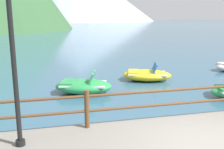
% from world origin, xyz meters
% --- Properties ---
extents(ground_plane, '(200.00, 200.00, 0.00)m').
position_xyz_m(ground_plane, '(0.00, 40.00, 0.00)').
color(ground_plane, '#38607A').
extents(dock_railing, '(23.92, 0.12, 0.95)m').
position_xyz_m(dock_railing, '(-0.00, 1.55, 0.98)').
color(dock_railing, brown).
rests_on(dock_railing, promenade_dock).
extents(lamp_post, '(0.28, 0.28, 4.01)m').
position_xyz_m(lamp_post, '(-3.90, 0.98, 2.82)').
color(lamp_post, black).
rests_on(lamp_post, promenade_dock).
extents(pedal_boat_2, '(2.61, 1.96, 0.86)m').
position_xyz_m(pedal_boat_2, '(1.33, 7.17, 0.28)').
color(pedal_boat_2, yellow).
rests_on(pedal_boat_2, ground).
extents(pedal_boat_3, '(2.57, 1.92, 0.89)m').
position_xyz_m(pedal_boat_3, '(-1.93, 5.79, 0.30)').
color(pedal_boat_3, green).
rests_on(pedal_boat_3, ground).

